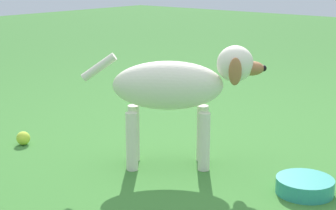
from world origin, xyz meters
TOP-DOWN VIEW (x-y plane):
  - ground at (0.00, 0.00)m, footprint 14.00×14.00m
  - dog at (0.18, -0.09)m, footprint 0.53×0.62m
  - tennis_ball_0 at (0.45, -0.84)m, footprint 0.07×0.07m
  - water_bowl at (0.10, 0.47)m, footprint 0.22×0.22m

SIDE VIEW (x-z plane):
  - ground at x=0.00m, z-range 0.00..0.00m
  - water_bowl at x=0.10m, z-range 0.00..0.06m
  - tennis_ball_0 at x=0.45m, z-range 0.00..0.07m
  - dog at x=0.18m, z-range 0.08..0.61m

